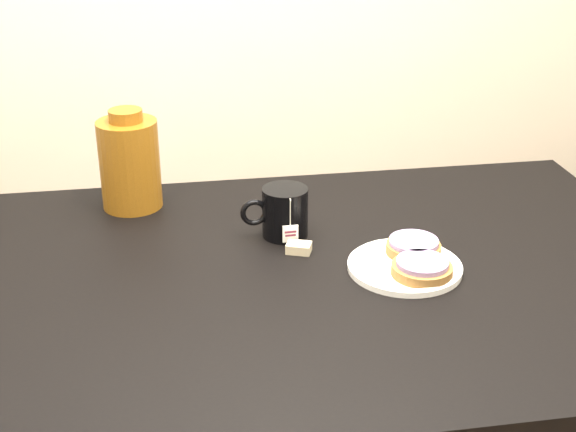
{
  "coord_description": "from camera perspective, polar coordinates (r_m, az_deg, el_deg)",
  "views": [
    {
      "loc": [
        -0.22,
        -1.23,
        1.44
      ],
      "look_at": [
        -0.0,
        0.11,
        0.81
      ],
      "focal_mm": 50.0,
      "sensor_mm": 36.0,
      "label": 1
    }
  ],
  "objects": [
    {
      "name": "table",
      "position": [
        1.47,
        0.78,
        -6.85
      ],
      "size": [
        1.4,
        0.9,
        0.75
      ],
      "color": "black",
      "rests_on": "ground_plane"
    },
    {
      "name": "teabag_pouch",
      "position": [
        1.49,
        0.77,
        -2.27
      ],
      "size": [
        0.05,
        0.05,
        0.02
      ],
      "primitive_type": "cube",
      "rotation": [
        0.0,
        0.0,
        -0.37
      ],
      "color": "#C6B793",
      "rests_on": "table"
    },
    {
      "name": "bagel_back",
      "position": [
        1.48,
        8.91,
        -2.16
      ],
      "size": [
        0.14,
        0.14,
        0.03
      ],
      "color": "brown",
      "rests_on": "plate"
    },
    {
      "name": "bagel_front",
      "position": [
        1.41,
        9.5,
        -3.67
      ],
      "size": [
        0.14,
        0.14,
        0.03
      ],
      "color": "brown",
      "rests_on": "plate"
    },
    {
      "name": "bagel_package",
      "position": [
        1.68,
        -11.2,
        3.74
      ],
      "size": [
        0.15,
        0.15,
        0.21
      ],
      "rotation": [
        0.0,
        0.0,
        -0.3
      ],
      "color": "#5D330C",
      "rests_on": "table"
    },
    {
      "name": "plate",
      "position": [
        1.44,
        8.3,
        -3.51
      ],
      "size": [
        0.2,
        0.2,
        0.02
      ],
      "color": "white",
      "rests_on": "table"
    },
    {
      "name": "mug",
      "position": [
        1.53,
        -0.29,
        0.29
      ],
      "size": [
        0.13,
        0.1,
        0.1
      ],
      "rotation": [
        0.0,
        0.0,
        0.04
      ],
      "color": "black",
      "rests_on": "table"
    }
  ]
}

